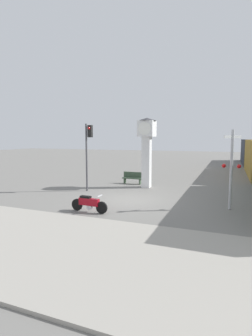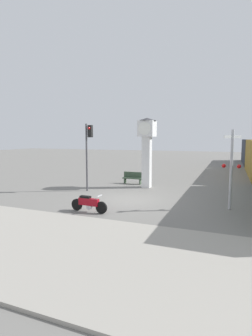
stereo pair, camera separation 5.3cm
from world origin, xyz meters
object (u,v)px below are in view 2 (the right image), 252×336
at_px(bench, 133,178).
at_px(motorcycle, 89,203).
at_px(clock_tower, 147,142).
at_px(traffic_light, 88,145).
at_px(railroad_crossing_signal, 231,167).

bearing_deg(bench, motorcycle, -84.63).
relative_size(clock_tower, traffic_light, 1.11).
bearing_deg(motorcycle, traffic_light, 122.63).
bearing_deg(traffic_light, motorcycle, -60.24).
distance_m(motorcycle, clock_tower, 7.81).
bearing_deg(railroad_crossing_signal, motorcycle, -154.22).
bearing_deg(clock_tower, railroad_crossing_signal, -36.20).
height_order(railroad_crossing_signal, bench, railroad_crossing_signal).
relative_size(motorcycle, bench, 1.24).
height_order(motorcycle, traffic_light, traffic_light).
distance_m(motorcycle, railroad_crossing_signal, 7.27).
xyz_separation_m(motorcycle, bench, (-0.78, 8.26, 0.07)).
bearing_deg(traffic_light, railroad_crossing_signal, -8.81).
bearing_deg(motorcycle, railroad_crossing_signal, 28.65).
height_order(clock_tower, bench, clock_tower).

